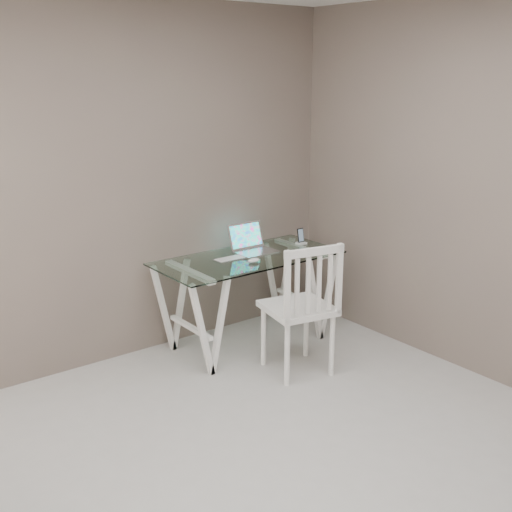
{
  "coord_description": "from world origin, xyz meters",
  "views": [
    {
      "loc": [
        -1.96,
        -2.11,
        2.17
      ],
      "look_at": [
        0.82,
        1.52,
        0.85
      ],
      "focal_mm": 45.0,
      "sensor_mm": 36.0,
      "label": 1
    }
  ],
  "objects": [
    {
      "name": "room",
      "position": [
        -0.06,
        0.02,
        1.72
      ],
      "size": [
        4.5,
        4.52,
        2.71
      ],
      "color": "#ACA9A5",
      "rests_on": "ground"
    },
    {
      "name": "desk",
      "position": [
        0.97,
        1.82,
        0.38
      ],
      "size": [
        1.5,
        0.7,
        0.75
      ],
      "color": "silver",
      "rests_on": "ground"
    },
    {
      "name": "chair",
      "position": [
        0.96,
        1.13,
        0.56
      ],
      "size": [
        0.55,
        0.55,
        1.01
      ],
      "rotation": [
        0.0,
        0.0,
        -0.2
      ],
      "color": "white",
      "rests_on": "ground"
    },
    {
      "name": "laptop",
      "position": [
        1.09,
        1.94,
        0.8
      ],
      "size": [
        0.33,
        0.3,
        0.22
      ],
      "color": "silver",
      "rests_on": "desk"
    },
    {
      "name": "keyboard",
      "position": [
        0.83,
        1.86,
        0.75
      ],
      "size": [
        0.27,
        0.11,
        0.01
      ],
      "primitive_type": "cube",
      "color": "silver",
      "rests_on": "desk"
    },
    {
      "name": "mouse",
      "position": [
        0.92,
        1.68,
        0.76
      ],
      "size": [
        0.1,
        0.06,
        0.03
      ],
      "primitive_type": "ellipsoid",
      "color": "white",
      "rests_on": "desk"
    },
    {
      "name": "phone_dock",
      "position": [
        1.57,
        1.87,
        0.78
      ],
      "size": [
        0.07,
        0.07,
        0.14
      ],
      "color": "white",
      "rests_on": "desk"
    }
  ]
}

